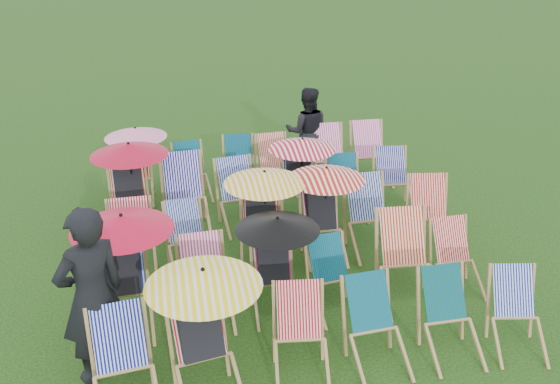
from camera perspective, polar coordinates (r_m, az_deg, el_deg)
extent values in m
plane|color=black|center=(8.45, 0.70, -6.24)|extent=(100.00, 100.00, 0.00)
cube|color=#07119C|center=(6.25, -14.52, -12.70)|extent=(0.52, 0.41, 0.57)
cube|color=red|center=(6.24, -7.53, -12.03)|extent=(0.54, 0.44, 0.58)
cube|color=black|center=(6.20, -7.41, -12.30)|extent=(0.47, 0.48, 0.60)
sphere|color=tan|center=(6.10, -7.82, -9.38)|extent=(0.21, 0.21, 0.21)
cylinder|color=black|center=(6.02, -6.88, -10.38)|extent=(0.03, 0.03, 0.71)
cone|color=yellow|center=(5.84, -7.04, -7.79)|extent=(1.11, 1.11, 0.17)
cube|color=red|center=(6.48, 1.73, -10.72)|extent=(0.49, 0.39, 0.53)
cube|color=#095E3A|center=(6.65, 8.12, -9.89)|extent=(0.47, 0.36, 0.54)
cube|color=#09622B|center=(6.96, 14.73, -8.90)|extent=(0.45, 0.33, 0.53)
cube|color=#081EA7|center=(7.27, 20.57, -8.44)|extent=(0.48, 0.39, 0.51)
cube|color=#07179E|center=(7.30, -14.29, -6.59)|extent=(0.50, 0.38, 0.58)
cube|color=black|center=(7.26, -14.29, -6.80)|extent=(0.42, 0.44, 0.61)
sphere|color=tan|center=(7.19, -14.56, -4.21)|extent=(0.21, 0.21, 0.21)
cylinder|color=black|center=(7.09, -14.01, -5.07)|extent=(0.03, 0.03, 0.71)
cone|color=red|center=(6.93, -14.29, -2.73)|extent=(1.12, 1.12, 0.17)
cube|color=#CF2971|center=(7.29, -7.20, -6.17)|extent=(0.49, 0.37, 0.56)
cube|color=#CC2866|center=(7.36, -0.73, -6.22)|extent=(0.44, 0.33, 0.51)
cube|color=black|center=(7.33, -0.68, -6.40)|extent=(0.37, 0.38, 0.53)
sphere|color=tan|center=(7.26, -0.79, -4.17)|extent=(0.19, 0.19, 0.19)
cylinder|color=black|center=(7.19, -0.23, -4.92)|extent=(0.03, 0.03, 0.62)
cone|color=black|center=(7.05, -0.23, -2.92)|extent=(0.97, 0.97, 0.15)
cube|color=#0A7042|center=(7.42, 4.35, -6.04)|extent=(0.46, 0.36, 0.50)
cube|color=red|center=(7.72, 11.15, -3.98)|extent=(0.56, 0.44, 0.63)
cube|color=red|center=(8.07, 15.35, -4.19)|extent=(0.43, 0.32, 0.51)
cube|color=red|center=(8.23, -13.56, -2.76)|extent=(0.49, 0.37, 0.58)
cube|color=#0722A4|center=(8.30, -8.76, -2.64)|extent=(0.47, 0.37, 0.52)
cube|color=red|center=(8.29, -1.80, -2.02)|extent=(0.51, 0.40, 0.55)
cube|color=black|center=(8.25, -1.79, -2.18)|extent=(0.44, 0.45, 0.58)
sphere|color=tan|center=(8.21, -1.84, 0.02)|extent=(0.20, 0.20, 0.20)
cylinder|color=black|center=(8.11, -1.40, -0.68)|extent=(0.03, 0.03, 0.68)
cone|color=#FFAF0D|center=(7.98, -1.42, 1.33)|extent=(1.06, 1.06, 0.16)
cube|color=#FD3285|center=(8.49, 3.64, -1.52)|extent=(0.46, 0.34, 0.54)
cube|color=black|center=(8.46, 3.71, -1.66)|extent=(0.39, 0.40, 0.56)
sphere|color=tan|center=(8.41, 3.62, 0.42)|extent=(0.20, 0.20, 0.20)
cylinder|color=black|center=(8.33, 4.19, -0.22)|extent=(0.03, 0.03, 0.66)
cone|color=red|center=(8.21, 4.26, 1.69)|extent=(1.03, 1.03, 0.16)
cube|color=navy|center=(8.73, 7.83, -0.45)|extent=(0.51, 0.38, 0.60)
cube|color=red|center=(8.97, 13.41, -0.39)|extent=(0.54, 0.43, 0.58)
cube|color=red|center=(9.36, -13.70, 0.63)|extent=(0.51, 0.39, 0.57)
cube|color=black|center=(9.31, -13.68, 0.50)|extent=(0.43, 0.44, 0.60)
sphere|color=tan|center=(9.29, -13.91, 2.52)|extent=(0.21, 0.21, 0.21)
cylinder|color=black|center=(9.18, -13.46, 1.96)|extent=(0.03, 0.03, 0.70)
cone|color=#AE0925|center=(9.06, -13.66, 3.82)|extent=(1.10, 1.10, 0.17)
cube|color=#0D0799|center=(9.37, -8.95, 1.53)|extent=(0.55, 0.41, 0.63)
cube|color=#071D96|center=(9.31, -4.11, 1.27)|extent=(0.53, 0.42, 0.58)
cube|color=#06208F|center=(9.56, 1.66, 1.57)|extent=(0.50, 0.40, 0.53)
cube|color=black|center=(9.52, 1.68, 1.46)|extent=(0.43, 0.44, 0.55)
sphere|color=tan|center=(9.50, 1.67, 3.28)|extent=(0.19, 0.19, 0.19)
cylinder|color=black|center=(9.40, 2.04, 2.73)|extent=(0.03, 0.03, 0.64)
cone|color=red|center=(9.29, 2.07, 4.42)|extent=(1.01, 1.01, 0.16)
cube|color=#0A693B|center=(9.67, 5.78, 1.79)|extent=(0.46, 0.34, 0.54)
cube|color=#070791|center=(10.00, 10.11, 2.40)|extent=(0.49, 0.38, 0.55)
cube|color=red|center=(10.39, -13.09, 2.73)|extent=(0.43, 0.32, 0.51)
cube|color=black|center=(10.35, -13.10, 2.64)|extent=(0.36, 0.38, 0.53)
sphere|color=tan|center=(10.33, -13.23, 4.26)|extent=(0.19, 0.19, 0.19)
cylinder|color=black|center=(10.23, -12.93, 3.81)|extent=(0.03, 0.03, 0.62)
cone|color=pink|center=(10.13, -13.08, 5.32)|extent=(0.98, 0.98, 0.15)
cube|color=#09633D|center=(10.34, -8.37, 3.06)|extent=(0.47, 0.37, 0.52)
cube|color=#096636|center=(10.49, -3.81, 3.70)|extent=(0.46, 0.35, 0.53)
cube|color=red|center=(10.47, -0.70, 3.79)|extent=(0.48, 0.36, 0.54)
cube|color=#D62A88|center=(10.70, 4.31, 4.55)|extent=(0.51, 0.38, 0.60)
cube|color=#F2309E|center=(10.96, 8.02, 4.84)|extent=(0.51, 0.38, 0.59)
imported|color=black|center=(6.31, -16.83, -9.13)|extent=(0.82, 0.73, 1.89)
imported|color=black|center=(10.87, 2.48, 5.56)|extent=(0.87, 0.74, 1.56)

